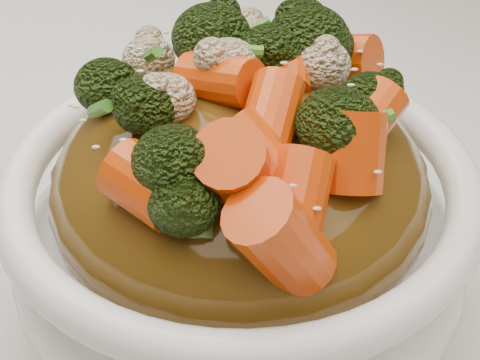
{
  "coord_description": "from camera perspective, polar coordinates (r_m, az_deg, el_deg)",
  "views": [
    {
      "loc": [
        0.01,
        -0.3,
        1.04
      ],
      "look_at": [
        0.02,
        -0.02,
        0.83
      ],
      "focal_mm": 55.0,
      "sensor_mm": 36.0,
      "label": 1
    }
  ],
  "objects": [
    {
      "name": "tablecloth",
      "position": [
        0.43,
        -3.05,
        -8.37
      ],
      "size": [
        1.2,
        0.8,
        0.04
      ],
      "primitive_type": "cube",
      "color": "silver",
      "rests_on": "dining_table"
    },
    {
      "name": "bowl",
      "position": [
        0.37,
        0.0,
        -4.16
      ],
      "size": [
        0.24,
        0.24,
        0.09
      ],
      "primitive_type": null,
      "rotation": [
        0.0,
        0.0,
        -0.09
      ],
      "color": "white",
      "rests_on": "tablecloth"
    },
    {
      "name": "sauce_base",
      "position": [
        0.35,
        0.0,
        -0.41
      ],
      "size": [
        0.19,
        0.19,
        0.1
      ],
      "primitive_type": "ellipsoid",
      "rotation": [
        0.0,
        0.0,
        -0.09
      ],
      "color": "#52360E",
      "rests_on": "bowl"
    },
    {
      "name": "carrots",
      "position": [
        0.31,
        0.0,
        8.98
      ],
      "size": [
        0.19,
        0.19,
        0.05
      ],
      "primitive_type": null,
      "rotation": [
        0.0,
        0.0,
        -0.09
      ],
      "color": "#DB4207",
      "rests_on": "sauce_base"
    },
    {
      "name": "broccoli",
      "position": [
        0.31,
        0.0,
        8.82
      ],
      "size": [
        0.19,
        0.19,
        0.05
      ],
      "primitive_type": null,
      "rotation": [
        0.0,
        0.0,
        -0.09
      ],
      "color": "black",
      "rests_on": "sauce_base"
    },
    {
      "name": "cauliflower",
      "position": [
        0.31,
        0.0,
        8.48
      ],
      "size": [
        0.19,
        0.19,
        0.04
      ],
      "primitive_type": null,
      "rotation": [
        0.0,
        0.0,
        -0.09
      ],
      "color": "beige",
      "rests_on": "sauce_base"
    },
    {
      "name": "scallions",
      "position": [
        0.31,
        0.0,
        9.15
      ],
      "size": [
        0.15,
        0.15,
        0.02
      ],
      "primitive_type": null,
      "rotation": [
        0.0,
        0.0,
        -0.09
      ],
      "color": "#35761B",
      "rests_on": "sauce_base"
    },
    {
      "name": "sesame_seeds",
      "position": [
        0.31,
        0.0,
        9.15
      ],
      "size": [
        0.17,
        0.17,
        0.01
      ],
      "primitive_type": null,
      "rotation": [
        0.0,
        0.0,
        -0.09
      ],
      "color": "beige",
      "rests_on": "sauce_base"
    }
  ]
}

